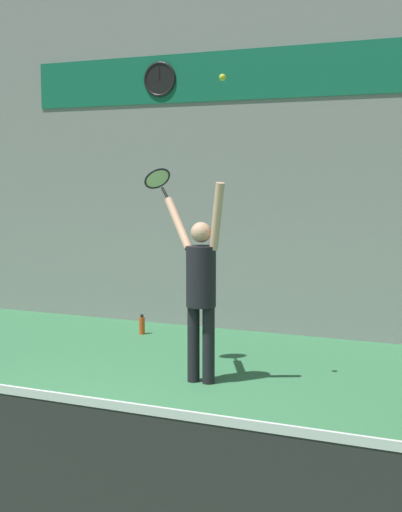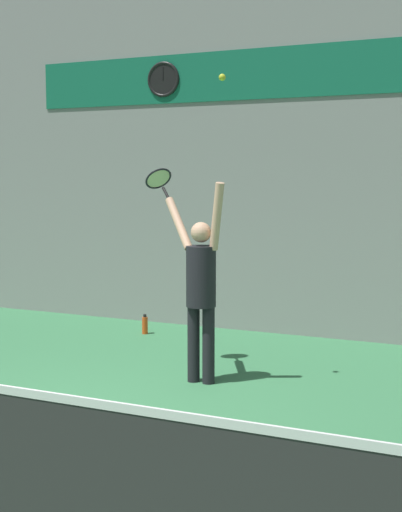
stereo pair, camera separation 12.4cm
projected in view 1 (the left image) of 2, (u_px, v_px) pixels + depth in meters
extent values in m
plane|color=#387A4C|center=(37.00, 444.00, 5.80)|extent=(18.00, 18.00, 0.00)
cube|color=gray|center=(240.00, 152.00, 9.88)|extent=(18.00, 0.10, 5.00)
cube|color=#146B4C|center=(239.00, 75.00, 9.71)|extent=(6.49, 0.02, 0.68)
cylinder|color=black|center=(160.00, 79.00, 10.16)|extent=(0.46, 0.02, 0.46)
torus|color=black|center=(160.00, 79.00, 10.16)|extent=(0.50, 0.05, 0.50)
cube|color=black|center=(159.00, 73.00, 10.14)|extent=(0.02, 0.01, 0.18)
cylinder|color=black|center=(194.00, 344.00, 7.53)|extent=(0.13, 0.13, 0.81)
cylinder|color=black|center=(209.00, 345.00, 7.46)|extent=(0.13, 0.13, 0.81)
cylinder|color=black|center=(201.00, 276.00, 7.41)|extent=(0.31, 0.31, 0.64)
sphere|color=#D8A884|center=(201.00, 232.00, 7.36)|extent=(0.21, 0.21, 0.21)
cylinder|color=#D8A884|center=(217.00, 216.00, 7.23)|extent=(0.23, 0.21, 0.70)
cylinder|color=#D8A884|center=(178.00, 223.00, 7.63)|extent=(0.49, 0.42, 0.56)
cylinder|color=black|center=(165.00, 194.00, 7.87)|extent=(0.15, 0.11, 0.15)
torus|color=black|center=(157.00, 179.00, 7.99)|extent=(0.36, 0.39, 0.24)
cylinder|color=beige|center=(157.00, 179.00, 7.99)|extent=(0.30, 0.33, 0.20)
sphere|color=#CCDB2D|center=(222.00, 77.00, 7.01)|extent=(0.07, 0.07, 0.07)
cylinder|color=#D84C19|center=(142.00, 326.00, 9.84)|extent=(0.08, 0.08, 0.23)
cylinder|color=black|center=(142.00, 316.00, 9.82)|extent=(0.04, 0.04, 0.04)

